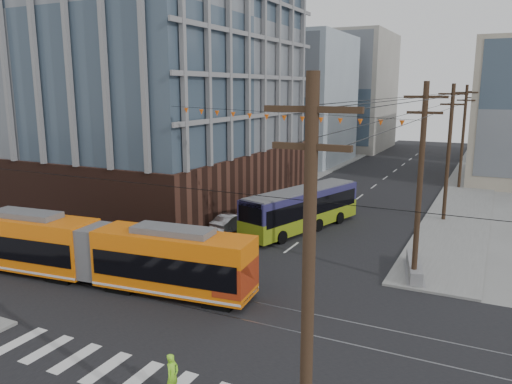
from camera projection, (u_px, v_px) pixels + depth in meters
ground at (169, 339)px, 21.61m from camera, size 160.00×160.00×0.00m
office_building at (119, 50)px, 48.40m from camera, size 30.00×25.00×28.60m
bg_bldg_nw_near at (283, 100)px, 72.79m from camera, size 18.00×16.00×18.00m
bg_bldg_nw_far at (343, 92)px, 88.85m from camera, size 16.00×18.00×20.00m
utility_pole_near at (308, 315)px, 11.54m from camera, size 0.30×0.30×11.00m
utility_pole_far at (472, 128)px, 65.99m from camera, size 0.30×0.30×11.00m
streetcar at (97, 252)px, 27.57m from camera, size 18.36×4.41×3.51m
city_bus at (302, 209)px, 37.97m from camera, size 5.65×11.76×3.26m
parked_car_silver at (233, 222)px, 37.95m from camera, size 1.93×4.18×1.33m
parked_car_white at (251, 216)px, 39.85m from camera, size 1.81×4.42×1.28m
parked_car_grey at (276, 203)px, 44.25m from camera, size 3.35×5.06×1.29m
pedestrian at (172, 375)px, 17.47m from camera, size 0.38×0.58×1.57m
jersey_barrier at (414, 268)px, 28.88m from camera, size 1.93×4.58×0.89m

